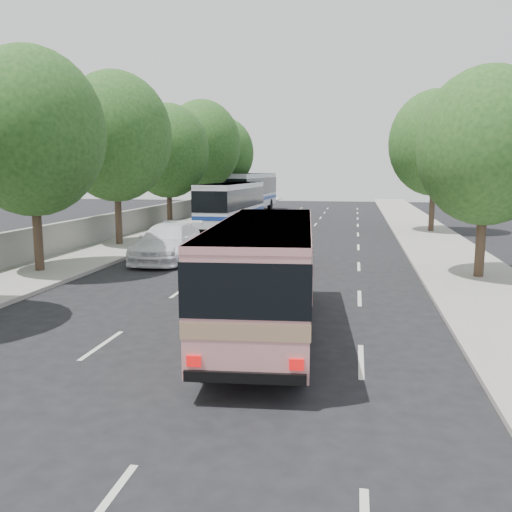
% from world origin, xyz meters
% --- Properties ---
extents(ground, '(120.00, 120.00, 0.00)m').
position_xyz_m(ground, '(0.00, 0.00, 0.00)').
color(ground, black).
rests_on(ground, ground).
extents(sidewalk_left, '(4.00, 90.00, 0.15)m').
position_xyz_m(sidewalk_left, '(-8.50, 20.00, 0.07)').
color(sidewalk_left, '#9E998E').
rests_on(sidewalk_left, ground).
extents(sidewalk_right, '(4.00, 90.00, 0.12)m').
position_xyz_m(sidewalk_right, '(8.50, 20.00, 0.06)').
color(sidewalk_right, '#9E998E').
rests_on(sidewalk_right, ground).
extents(low_wall, '(0.30, 90.00, 1.50)m').
position_xyz_m(low_wall, '(-10.30, 20.00, 0.90)').
color(low_wall, '#9E998E').
rests_on(low_wall, sidewalk_left).
extents(tree_left_b, '(5.70, 5.70, 8.88)m').
position_xyz_m(tree_left_b, '(-8.42, 5.94, 5.82)').
color(tree_left_b, '#38281E').
rests_on(tree_left_b, ground).
extents(tree_left_c, '(6.00, 6.00, 9.35)m').
position_xyz_m(tree_left_c, '(-8.62, 13.94, 6.12)').
color(tree_left_c, '#38281E').
rests_on(tree_left_c, ground).
extents(tree_left_d, '(5.52, 5.52, 8.60)m').
position_xyz_m(tree_left_d, '(-8.52, 21.94, 5.63)').
color(tree_left_d, '#38281E').
rests_on(tree_left_d, ground).
extents(tree_left_e, '(6.30, 6.30, 9.82)m').
position_xyz_m(tree_left_e, '(-8.42, 29.94, 6.43)').
color(tree_left_e, '#38281E').
rests_on(tree_left_e, ground).
extents(tree_left_f, '(5.88, 5.88, 9.16)m').
position_xyz_m(tree_left_f, '(-8.62, 37.94, 6.00)').
color(tree_left_f, '#38281E').
rests_on(tree_left_f, ground).
extents(tree_right_near, '(5.10, 5.10, 7.95)m').
position_xyz_m(tree_right_near, '(8.78, 7.94, 5.20)').
color(tree_right_near, '#38281E').
rests_on(tree_right_near, ground).
extents(tree_right_far, '(6.00, 6.00, 9.35)m').
position_xyz_m(tree_right_far, '(9.08, 23.94, 6.12)').
color(tree_right_far, '#38281E').
rests_on(tree_right_far, ground).
extents(pink_bus, '(3.05, 9.15, 2.87)m').
position_xyz_m(pink_bus, '(1.79, -0.33, 1.78)').
color(pink_bus, '#D08687').
rests_on(pink_bus, ground).
extents(pink_taxi, '(2.02, 4.65, 1.56)m').
position_xyz_m(pink_taxi, '(1.00, 9.18, 0.78)').
color(pink_taxi, '#FF166B').
rests_on(pink_taxi, ground).
extents(white_pickup, '(2.62, 5.89, 1.68)m').
position_xyz_m(white_pickup, '(-4.50, 10.04, 0.84)').
color(white_pickup, white).
rests_on(white_pickup, ground).
extents(tour_coach_front, '(2.75, 10.86, 3.23)m').
position_xyz_m(tour_coach_front, '(-4.69, 24.16, 1.94)').
color(tour_coach_front, white).
rests_on(tour_coach_front, ground).
extents(tour_coach_rear, '(3.46, 12.91, 3.83)m').
position_xyz_m(tour_coach_rear, '(-6.30, 38.88, 2.30)').
color(tour_coach_rear, silver).
rests_on(tour_coach_rear, ground).
extents(taxi_roof_sign, '(0.56, 0.20, 0.18)m').
position_xyz_m(taxi_roof_sign, '(1.00, 9.18, 1.65)').
color(taxi_roof_sign, silver).
rests_on(taxi_roof_sign, pink_taxi).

